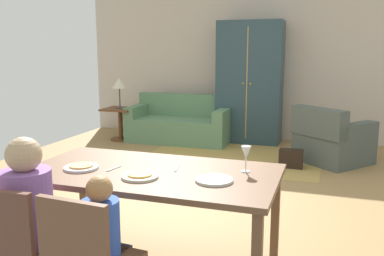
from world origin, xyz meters
TOP-DOWN VIEW (x-y plane):
  - ground_plane at (0.00, 0.50)m, footprint 6.46×6.21m
  - back_wall at (0.00, 3.66)m, footprint 6.46×0.10m
  - dining_table at (0.15, -1.35)m, footprint 1.80×0.96m
  - plate_near_man at (-0.35, -1.47)m, footprint 0.25×0.25m
  - pizza_near_man at (-0.35, -1.47)m, footprint 0.17×0.17m
  - plate_near_child at (0.15, -1.53)m, footprint 0.25×0.25m
  - pizza_near_child at (0.15, -1.53)m, footprint 0.17×0.17m
  - plate_near_woman at (0.64, -1.45)m, footprint 0.25×0.25m
  - wine_glass at (0.80, -1.17)m, footprint 0.07×0.07m
  - fork at (-0.12, -1.40)m, footprint 0.04×0.15m
  - knife at (0.31, -1.25)m, footprint 0.05×0.17m
  - dining_chair_man at (-0.34, -2.19)m, footprint 0.45×0.45m
  - person_man at (-0.35, -2.02)m, footprint 0.30×0.41m
  - person_child at (0.15, -2.02)m, footprint 0.22×0.29m
  - area_rug at (-0.03, 2.04)m, footprint 2.60×1.80m
  - couch at (-1.17, 2.90)m, footprint 1.78×0.86m
  - armchair at (1.39, 2.20)m, footprint 1.20×1.20m
  - armoire at (-0.01, 3.27)m, footprint 1.10×0.59m
  - side_table at (-2.23, 2.64)m, footprint 0.56×0.56m
  - table_lamp at (-2.23, 2.64)m, footprint 0.26×0.26m
  - handbag at (0.87, 1.74)m, footprint 0.32×0.16m

SIDE VIEW (x-z plane):
  - ground_plane at x=0.00m, z-range -0.02..0.00m
  - area_rug at x=-0.03m, z-range 0.00..0.01m
  - handbag at x=0.87m, z-range 0.00..0.26m
  - couch at x=-1.17m, z-range -0.11..0.71m
  - armchair at x=1.39m, z-range -0.09..0.73m
  - side_table at x=-2.23m, z-range 0.09..0.67m
  - person_child at x=0.15m, z-range -0.03..0.89m
  - dining_chair_man at x=-0.34m, z-range 0.06..0.93m
  - person_man at x=-0.35m, z-range -0.04..1.07m
  - dining_table at x=0.15m, z-range 0.31..1.07m
  - fork at x=-0.12m, z-range 0.76..0.77m
  - knife at x=0.31m, z-range 0.76..0.77m
  - plate_near_man at x=-0.35m, z-range 0.76..0.78m
  - plate_near_child at x=0.15m, z-range 0.76..0.78m
  - plate_near_woman at x=0.64m, z-range 0.76..0.78m
  - pizza_near_man at x=-0.35m, z-range 0.78..0.79m
  - pizza_near_child at x=0.15m, z-range 0.78..0.79m
  - wine_glass at x=0.80m, z-range 0.80..0.99m
  - table_lamp at x=-2.23m, z-range 0.74..1.28m
  - armoire at x=-0.01m, z-range 0.00..2.10m
  - back_wall at x=0.00m, z-range 0.00..2.70m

